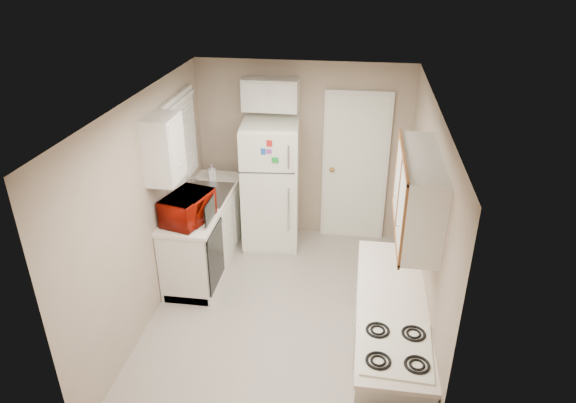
# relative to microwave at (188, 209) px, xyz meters

# --- Properties ---
(floor) EXTENTS (3.80, 3.80, 0.00)m
(floor) POSITION_rel_microwave_xyz_m (1.10, -0.35, -1.05)
(floor) COLOR #BDB5AB
(floor) RESTS_ON ground
(ceiling) EXTENTS (3.80, 3.80, 0.00)m
(ceiling) POSITION_rel_microwave_xyz_m (1.10, -0.35, 1.35)
(ceiling) COLOR white
(ceiling) RESTS_ON floor
(wall_left) EXTENTS (3.80, 3.80, 0.00)m
(wall_left) POSITION_rel_microwave_xyz_m (-0.30, -0.35, 0.15)
(wall_left) COLOR tan
(wall_left) RESTS_ON floor
(wall_right) EXTENTS (3.80, 3.80, 0.00)m
(wall_right) POSITION_rel_microwave_xyz_m (2.50, -0.35, 0.15)
(wall_right) COLOR tan
(wall_right) RESTS_ON floor
(wall_back) EXTENTS (2.80, 2.80, 0.00)m
(wall_back) POSITION_rel_microwave_xyz_m (1.10, 1.55, 0.15)
(wall_back) COLOR tan
(wall_back) RESTS_ON floor
(wall_front) EXTENTS (2.80, 2.80, 0.00)m
(wall_front) POSITION_rel_microwave_xyz_m (1.10, -2.25, 0.15)
(wall_front) COLOR tan
(wall_front) RESTS_ON floor
(left_counter) EXTENTS (0.60, 1.80, 0.90)m
(left_counter) POSITION_rel_microwave_xyz_m (-0.00, 0.55, -0.60)
(left_counter) COLOR silver
(left_counter) RESTS_ON floor
(dishwasher) EXTENTS (0.03, 0.58, 0.72)m
(dishwasher) POSITION_rel_microwave_xyz_m (0.29, -0.05, -0.56)
(dishwasher) COLOR black
(dishwasher) RESTS_ON floor
(sink) EXTENTS (0.54, 0.74, 0.16)m
(sink) POSITION_rel_microwave_xyz_m (-0.00, 0.70, -0.19)
(sink) COLOR gray
(sink) RESTS_ON left_counter
(microwave) EXTENTS (0.64, 0.46, 0.39)m
(microwave) POSITION_rel_microwave_xyz_m (0.00, 0.00, 0.00)
(microwave) COLOR #9A1205
(microwave) RESTS_ON left_counter
(soap_bottle) EXTENTS (0.12, 0.12, 0.21)m
(soap_bottle) POSITION_rel_microwave_xyz_m (-0.05, 1.14, -0.05)
(soap_bottle) COLOR silver
(soap_bottle) RESTS_ON left_counter
(window_blinds) EXTENTS (0.10, 0.98, 1.08)m
(window_blinds) POSITION_rel_microwave_xyz_m (-0.26, 0.70, 0.55)
(window_blinds) COLOR silver
(window_blinds) RESTS_ON wall_left
(upper_cabinet_left) EXTENTS (0.30, 0.45, 0.70)m
(upper_cabinet_left) POSITION_rel_microwave_xyz_m (-0.15, -0.13, 0.75)
(upper_cabinet_left) COLOR silver
(upper_cabinet_left) RESTS_ON wall_left
(refrigerator) EXTENTS (0.76, 0.75, 1.71)m
(refrigerator) POSITION_rel_microwave_xyz_m (0.73, 1.18, -0.19)
(refrigerator) COLOR white
(refrigerator) RESTS_ON floor
(cabinet_over_fridge) EXTENTS (0.70, 0.30, 0.40)m
(cabinet_over_fridge) POSITION_rel_microwave_xyz_m (0.70, 1.40, 0.95)
(cabinet_over_fridge) COLOR silver
(cabinet_over_fridge) RESTS_ON wall_back
(interior_door) EXTENTS (0.86, 0.06, 2.08)m
(interior_door) POSITION_rel_microwave_xyz_m (1.80, 1.51, -0.03)
(interior_door) COLOR white
(interior_door) RESTS_ON floor
(right_counter) EXTENTS (0.60, 2.00, 0.90)m
(right_counter) POSITION_rel_microwave_xyz_m (2.20, -1.15, -0.60)
(right_counter) COLOR silver
(right_counter) RESTS_ON floor
(stove) EXTENTS (0.56, 0.68, 0.80)m
(stove) POSITION_rel_microwave_xyz_m (2.21, -1.74, -0.65)
(stove) COLOR white
(stove) RESTS_ON floor
(upper_cabinet_right) EXTENTS (0.30, 1.20, 0.70)m
(upper_cabinet_right) POSITION_rel_microwave_xyz_m (2.35, -0.85, 0.75)
(upper_cabinet_right) COLOR silver
(upper_cabinet_right) RESTS_ON wall_right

